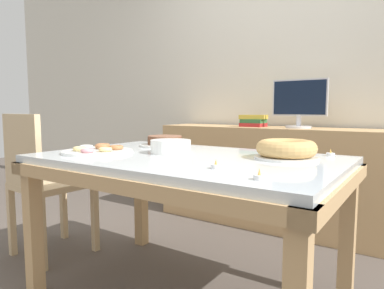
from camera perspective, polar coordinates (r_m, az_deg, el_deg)
wall_back at (r=3.15m, az=16.50°, el=11.71°), size 8.00×0.10×2.60m
dining_table at (r=1.70m, az=-0.95°, el=-4.96°), size 1.49×0.94×0.74m
chair at (r=2.43m, az=-23.82°, el=-5.18°), size 0.44×0.44×0.94m
sideboard at (r=2.90m, az=14.18°, el=-5.37°), size 2.06×0.44×0.82m
computer_monitor at (r=2.80m, az=17.43°, el=6.52°), size 0.42×0.20×0.38m
book_stack at (r=2.93m, az=10.20°, el=3.92°), size 0.23×0.18×0.10m
cake_chocolate_round at (r=2.13m, az=-4.54°, el=0.48°), size 0.31×0.31×0.07m
cake_golden_bundt at (r=1.64m, az=15.43°, el=-0.82°), size 0.29×0.29×0.09m
pastry_platter at (r=1.86m, az=-15.46°, el=-0.97°), size 0.36×0.36×0.04m
plate_stack at (r=1.78m, az=-3.57°, el=-0.34°), size 0.21×0.21×0.07m
tealight_right_edge at (r=1.32m, az=4.00°, el=-3.60°), size 0.04×0.04×0.04m
tealight_near_cakes at (r=1.13m, az=11.14°, el=-5.30°), size 0.04×0.04×0.04m
tealight_near_front at (r=1.80m, az=22.08°, el=-1.49°), size 0.04×0.04×0.04m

